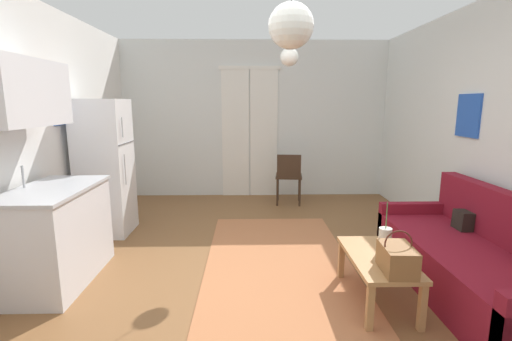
{
  "coord_description": "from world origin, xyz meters",
  "views": [
    {
      "loc": [
        -0.12,
        -3.07,
        1.65
      ],
      "look_at": [
        -0.03,
        0.94,
        0.89
      ],
      "focal_mm": 25.43,
      "sensor_mm": 36.0,
      "label": 1
    }
  ],
  "objects": [
    {
      "name": "bamboo_vase",
      "position": [
        1.02,
        -0.23,
        0.51
      ],
      "size": [
        0.11,
        0.11,
        0.44
      ],
      "color": "beige",
      "rests_on": "coffee_table"
    },
    {
      "name": "pendant_lamp_near",
      "position": [
        0.17,
        -0.57,
        2.14
      ],
      "size": [
        0.3,
        0.3,
        0.7
      ],
      "color": "black"
    },
    {
      "name": "coffee_table",
      "position": [
        0.95,
        -0.29,
        0.34
      ],
      "size": [
        0.46,
        0.9,
        0.4
      ],
      "color": "#B27F4C",
      "rests_on": "ground_plane"
    },
    {
      "name": "pendant_lamp_far",
      "position": [
        0.38,
        1.43,
        2.18
      ],
      "size": [
        0.22,
        0.22,
        0.62
      ],
      "color": "black"
    },
    {
      "name": "couch",
      "position": [
        1.86,
        -0.19,
        0.28
      ],
      "size": [
        0.83,
        2.06,
        0.89
      ],
      "color": "maroon",
      "rests_on": "ground_plane"
    },
    {
      "name": "refrigerator",
      "position": [
        -1.91,
        1.42,
        0.84
      ],
      "size": [
        0.6,
        0.59,
        1.69
      ],
      "color": "white",
      "rests_on": "ground_plane"
    },
    {
      "name": "handbag",
      "position": [
        0.99,
        -0.57,
        0.51
      ],
      "size": [
        0.24,
        0.34,
        0.32
      ],
      "color": "brown",
      "rests_on": "coffee_table"
    },
    {
      "name": "ground_plane",
      "position": [
        0.0,
        0.0,
        -0.05
      ],
      "size": [
        5.15,
        7.2,
        0.1
      ],
      "primitive_type": "cube",
      "color": "brown"
    },
    {
      "name": "kitchen_counter",
      "position": [
        -1.92,
        0.13,
        0.75
      ],
      "size": [
        0.64,
        1.15,
        2.01
      ],
      "color": "silver",
      "rests_on": "ground_plane"
    },
    {
      "name": "accent_chair",
      "position": [
        0.54,
        2.67,
        0.49
      ],
      "size": [
        0.46,
        0.44,
        0.84
      ],
      "rotation": [
        0.0,
        0.0,
        3.03
      ],
      "color": "#382619",
      "rests_on": "ground_plane"
    },
    {
      "name": "wall_back",
      "position": [
        -0.0,
        3.35,
        1.34
      ],
      "size": [
        4.75,
        0.13,
        2.69
      ],
      "color": "silver",
      "rests_on": "ground_plane"
    },
    {
      "name": "area_rug",
      "position": [
        0.2,
        0.45,
        0.01
      ],
      "size": [
        1.49,
        2.86,
        0.01
      ],
      "primitive_type": "cube",
      "color": "#B26B42",
      "rests_on": "ground_plane"
    }
  ]
}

